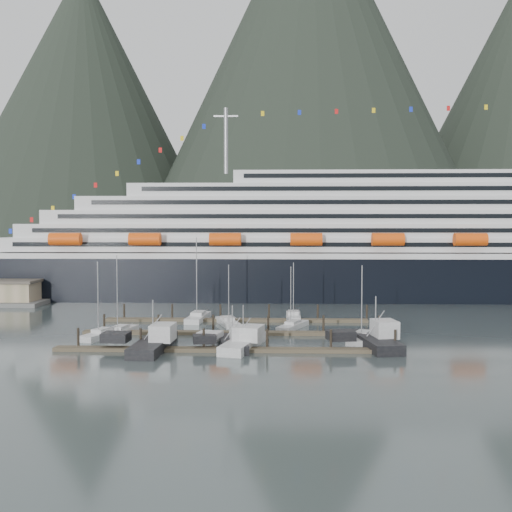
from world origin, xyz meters
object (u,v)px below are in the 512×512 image
object	(u,v)px
trawler_a	(152,343)
trawler_c	(242,342)
sailboat_b	(120,332)
sailboat_f	(293,317)
sailboat_c	(228,323)
trawler_d	(374,340)
sailboat_a	(102,335)
sailboat_h	(363,339)
cruise_ship	(389,248)
trawler_b	(232,342)
sailboat_e	(198,318)
sailboat_d	(293,326)

from	to	relation	value
trawler_a	trawler_c	bearing A→B (deg)	-78.83
sailboat_b	sailboat_f	xyz separation A→B (m)	(28.47, 16.53, -0.00)
sailboat_c	trawler_d	world-z (taller)	sailboat_c
sailboat_a	sailboat_h	distance (m)	40.55
cruise_ship	trawler_b	size ratio (longest dim) A/B	19.19
sailboat_a	trawler_b	size ratio (longest dim) A/B	1.14
sailboat_a	trawler_a	bearing A→B (deg)	-111.17
sailboat_h	trawler_a	distance (m)	31.63
sailboat_a	sailboat_f	size ratio (longest dim) A/B	1.12
sailboat_c	sailboat_h	distance (m)	26.05
trawler_b	trawler_c	world-z (taller)	trawler_c
sailboat_b	trawler_d	world-z (taller)	sailboat_b
trawler_c	sailboat_a	bearing A→B (deg)	86.87
trawler_b	trawler_d	world-z (taller)	trawler_d
sailboat_e	trawler_c	distance (m)	26.31
sailboat_h	trawler_c	xyz separation A→B (m)	(-18.12, -5.27, 0.46)
cruise_ship	sailboat_b	size ratio (longest dim) A/B	15.87
sailboat_c	sailboat_h	world-z (taller)	sailboat_h
trawler_c	sailboat_c	bearing A→B (deg)	24.45
sailboat_f	sailboat_h	distance (m)	23.38
sailboat_a	sailboat_f	bearing A→B (deg)	-36.84
sailboat_d	trawler_d	distance (m)	18.85
trawler_b	trawler_d	bearing A→B (deg)	-95.57
sailboat_e	trawler_d	world-z (taller)	sailboat_e
sailboat_c	sailboat_e	distance (m)	7.70
sailboat_b	sailboat_c	size ratio (longest dim) A/B	1.18
sailboat_a	trawler_d	distance (m)	41.92
sailboat_e	sailboat_c	bearing A→B (deg)	-124.51
sailboat_b	trawler_c	xyz separation A→B (m)	(20.31, -9.90, 0.47)
sailboat_b	sailboat_a	bearing A→B (deg)	157.10
cruise_ship	trawler_a	world-z (taller)	cruise_ship
sailboat_h	trawler_d	size ratio (longest dim) A/B	0.86
sailboat_a	sailboat_f	distance (m)	36.30
sailboat_d	trawler_d	xyz separation A→B (m)	(11.38, -15.01, 0.62)
sailboat_h	trawler_b	world-z (taller)	sailboat_h
sailboat_f	trawler_a	world-z (taller)	sailboat_f
sailboat_h	trawler_d	bearing A→B (deg)	-141.06
sailboat_a	cruise_ship	bearing A→B (deg)	-24.21
sailboat_e	sailboat_f	xyz separation A→B (m)	(17.71, 1.91, -0.04)
sailboat_a	sailboat_f	xyz separation A→B (m)	(30.56, 19.59, -0.01)
sailboat_a	sailboat_c	world-z (taller)	sailboat_a
sailboat_e	trawler_d	distance (m)	36.92
trawler_c	sailboat_b	bearing A→B (deg)	77.86
sailboat_c	trawler_a	bearing A→B (deg)	139.06
cruise_ship	trawler_d	bearing A→B (deg)	-102.44
cruise_ship	trawler_d	xyz separation A→B (m)	(-13.49, -61.14, -11.04)
sailboat_d	trawler_c	bearing A→B (deg)	178.48
sailboat_c	sailboat_b	bearing A→B (deg)	102.16
sailboat_f	trawler_b	xyz separation A→B (m)	(-9.67, -26.97, 0.47)
sailboat_a	sailboat_b	world-z (taller)	sailboat_b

